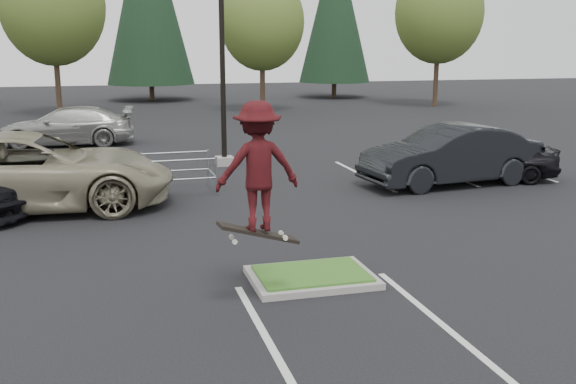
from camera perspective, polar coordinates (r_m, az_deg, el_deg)
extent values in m
plane|color=black|center=(12.27, 2.01, -7.50)|extent=(120.00, 120.00, 0.00)
cube|color=gray|center=(12.25, 2.02, -7.24)|extent=(2.20, 1.60, 0.12)
cube|color=#3A611E|center=(12.22, 2.02, -6.91)|extent=(1.95, 1.35, 0.05)
cube|color=silver|center=(20.47, -17.83, 0.09)|extent=(0.12, 5.20, 0.01)
cube|color=silver|center=(21.92, 6.34, 1.41)|extent=(0.12, 5.20, 0.01)
cube|color=silver|center=(23.04, 12.60, 1.73)|extent=(0.12, 5.20, 0.01)
cube|color=silver|center=(24.40, 18.24, 1.99)|extent=(0.12, 5.20, 0.01)
cube|color=silver|center=(9.27, -0.58, -14.38)|extent=(0.12, 6.00, 0.01)
cube|color=silver|center=(10.22, 14.57, -12.14)|extent=(0.12, 6.00, 0.01)
cube|color=gray|center=(23.69, -5.40, 2.63)|extent=(0.60, 0.60, 0.30)
cylinder|color=black|center=(23.35, -5.65, 14.43)|extent=(0.18, 0.18, 10.00)
cylinder|color=#38281C|center=(41.66, -18.89, 8.49)|extent=(0.32, 0.32, 3.50)
ellipsoid|color=#466A27|center=(41.64, -19.34, 14.68)|extent=(5.89, 5.89, 6.77)
sphere|color=#466A27|center=(41.27, -18.43, 13.74)|extent=(3.68, 3.68, 3.68)
sphere|color=#466A27|center=(42.05, -19.94, 13.85)|extent=(4.05, 4.05, 4.05)
cylinder|color=#38281C|center=(41.97, -2.17, 8.86)|extent=(0.32, 0.32, 3.04)
ellipsoid|color=#466A27|center=(41.90, -2.22, 14.21)|extent=(5.12, 5.12, 5.89)
sphere|color=#466A27|center=(41.73, -1.29, 13.35)|extent=(3.20, 3.20, 3.20)
sphere|color=#466A27|center=(42.17, -3.02, 13.54)|extent=(3.52, 3.52, 3.52)
cylinder|color=#38281C|center=(46.60, 12.40, 9.18)|extent=(0.32, 0.32, 3.42)
ellipsoid|color=#466A27|center=(46.57, 12.67, 14.60)|extent=(5.76, 5.76, 6.62)
sphere|color=#466A27|center=(46.56, 13.47, 13.67)|extent=(3.60, 3.60, 3.60)
sphere|color=#466A27|center=(46.68, 11.84, 13.97)|extent=(3.96, 3.96, 3.96)
cylinder|color=#38281C|center=(51.75, -11.44, 8.29)|extent=(0.36, 0.36, 1.20)
cylinder|color=#38281C|center=(53.55, 3.92, 8.64)|extent=(0.36, 0.36, 1.20)
cone|color=black|center=(53.49, 4.02, 15.34)|extent=(5.50, 5.50, 11.30)
cylinder|color=gray|center=(18.55, -17.95, 0.59)|extent=(0.06, 0.06, 1.12)
cylinder|color=gray|center=(19.88, -17.87, 1.36)|extent=(0.06, 0.06, 1.12)
cylinder|color=gray|center=(18.58, -11.96, 0.95)|extent=(0.06, 0.06, 1.12)
cylinder|color=gray|center=(19.92, -12.28, 1.70)|extent=(0.06, 0.06, 1.12)
cylinder|color=gray|center=(18.82, -6.07, 1.30)|extent=(0.06, 0.06, 1.12)
cylinder|color=gray|center=(20.14, -6.77, 2.02)|extent=(0.06, 0.06, 1.12)
cylinder|color=gray|center=(18.59, -11.96, 0.88)|extent=(3.88, 0.13, 0.05)
cylinder|color=gray|center=(18.49, -12.03, 2.50)|extent=(3.88, 0.13, 0.05)
cylinder|color=gray|center=(19.92, -12.28, 1.63)|extent=(3.88, 0.13, 0.05)
cylinder|color=gray|center=(19.83, -12.35, 3.15)|extent=(3.88, 0.13, 0.05)
cube|color=gray|center=(19.19, -13.88, 1.65)|extent=(0.84, 0.52, 0.47)
cube|color=black|center=(10.66, -2.53, -3.48)|extent=(1.32, 0.49, 0.42)
cylinder|color=silver|center=(10.48, -4.53, -4.21)|extent=(0.08, 0.05, 0.08)
cylinder|color=silver|center=(10.73, -4.80, -3.81)|extent=(0.08, 0.05, 0.08)
cylinder|color=silver|center=(10.65, -0.23, -3.90)|extent=(0.08, 0.05, 0.08)
cylinder|color=silver|center=(10.90, -0.60, -3.51)|extent=(0.08, 0.05, 0.08)
imported|color=maroon|center=(10.42, -2.58, 2.17)|extent=(1.32, 0.77, 2.03)
imported|color=gray|center=(18.39, -20.93, 1.65)|extent=(7.31, 3.64, 1.99)
imported|color=black|center=(20.82, 13.55, 3.05)|extent=(5.62, 2.51, 1.79)
imported|color=black|center=(21.88, 16.58, 2.85)|extent=(4.53, 2.86, 1.44)
imported|color=#979793|center=(29.66, -18.18, 5.32)|extent=(5.66, 2.70, 1.59)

